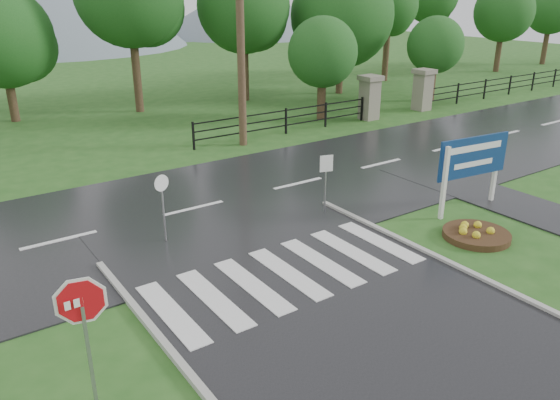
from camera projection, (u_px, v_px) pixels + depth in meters
ground at (461, 395)px, 9.16m from camera, size 120.00×120.00×0.00m
main_road at (194, 210)px, 16.81m from camera, size 90.00×8.00×0.04m
walkway at (532, 211)px, 16.74m from camera, size 2.20×11.00×0.04m
crosswalk at (288, 273)px, 12.96m from camera, size 6.50×2.80×0.02m
pillar_west at (370, 97)px, 27.88m from camera, size 1.00×1.00×2.24m
pillar_east at (423, 89)px, 30.01m from camera, size 1.00×1.00×2.24m
fence_west at (286, 118)px, 25.25m from camera, size 9.58×0.08×1.20m
fence_east at (533, 79)px, 35.88m from camera, size 20.58×0.08×1.20m
hills at (24, 180)px, 66.38m from camera, size 102.00×48.00×48.00m
treeline at (89, 120)px, 28.05m from camera, size 83.20×5.20×10.00m
stop_sign at (83, 312)px, 8.41m from camera, size 1.07×0.28×2.47m
estate_billboard at (473, 160)px, 16.23m from camera, size 2.64×0.39×2.32m
flower_bed at (476, 233)px, 14.86m from camera, size 1.80×1.80×0.36m
reg_sign_small at (326, 172)px, 16.06m from camera, size 0.39×0.14×1.83m
reg_sign_round at (163, 199)px, 14.21m from camera, size 0.43×0.14×1.91m
utility_pole_east at (240, 23)px, 21.90m from camera, size 1.70×0.70×9.93m
entrance_tree_left at (323, 53)px, 27.20m from camera, size 3.50×3.50×5.12m
entrance_tree_right at (435, 45)px, 31.72m from camera, size 3.27×3.27×4.90m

